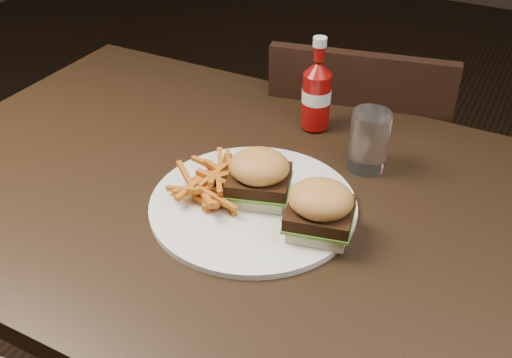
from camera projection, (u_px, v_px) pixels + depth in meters
The scene contains 8 objects.
dining_table at pixel (235, 198), 1.03m from camera, with size 1.20×0.80×0.04m, color black.
chair_far at pixel (356, 180), 1.60m from camera, with size 0.41×0.41×0.04m, color black.
plate at pixel (253, 205), 0.98m from camera, with size 0.34×0.34×0.01m, color white.
sandwich_half_a at pixel (259, 192), 0.98m from camera, with size 0.09×0.08×0.02m, color #F4E9BA.
sandwich_half_b at pixel (319, 226), 0.91m from camera, with size 0.09×0.08×0.02m, color #C8AF99.
fries_pile at pixel (216, 182), 0.98m from camera, with size 0.12×0.12×0.05m, color #B04B29, non-canonical shape.
ketchup_bottle at pixel (316, 100), 1.16m from camera, with size 0.06×0.06×0.11m, color maroon.
tumbler at pixel (369, 141), 1.04m from camera, with size 0.07×0.07×0.11m, color white.
Camera 1 is at (0.42, -0.71, 1.35)m, focal length 42.00 mm.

